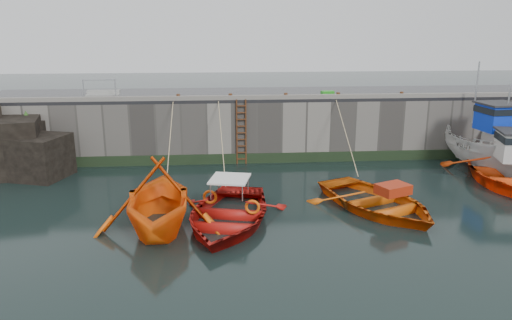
{
  "coord_description": "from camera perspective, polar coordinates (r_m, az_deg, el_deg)",
  "views": [
    {
      "loc": [
        -3.19,
        -13.83,
        6.61
      ],
      "look_at": [
        -1.59,
        6.14,
        1.2
      ],
      "focal_mm": 35.0,
      "sensor_mm": 36.0,
      "label": 1
    }
  ],
  "objects": [
    {
      "name": "kerb_back",
      "position": [
        24.42,
        2.98,
        7.21
      ],
      "size": [
        30.0,
        0.3,
        0.2
      ],
      "primitive_type": "cube",
      "color": "slate",
      "rests_on": "road_back"
    },
    {
      "name": "algae_back",
      "position": [
        24.83,
        2.94,
        0.25
      ],
      "size": [
        30.0,
        0.08,
        0.5
      ],
      "primitive_type": "cube",
      "color": "black",
      "rests_on": "ground"
    },
    {
      "name": "boat_near_blue",
      "position": [
        17.46,
        -3.28,
        -7.16
      ],
      "size": [
        5.16,
        6.36,
        1.16
      ],
      "primitive_type": "imported",
      "rotation": [
        0.0,
        0.0,
        -0.23
      ],
      "color": "#B0140F",
      "rests_on": "ground"
    },
    {
      "name": "bollard_b",
      "position": [
        24.32,
        -2.95,
        7.27
      ],
      "size": [
        0.18,
        0.18,
        0.28
      ],
      "primitive_type": "cylinder",
      "color": "#3F1E0F",
      "rests_on": "road_back"
    },
    {
      "name": "boat_near_white",
      "position": [
        17.3,
        -10.96,
        -7.64
      ],
      "size": [
        4.62,
        5.3,
        2.72
      ],
      "primitive_type": "imported",
      "rotation": [
        0.0,
        0.0,
        0.03
      ],
      "color": "#FF5F0D",
      "rests_on": "ground"
    },
    {
      "name": "bollard_c",
      "position": [
        24.54,
        3.42,
        7.34
      ],
      "size": [
        0.18,
        0.18,
        0.28
      ],
      "primitive_type": "cylinder",
      "color": "#3F1E0F",
      "rests_on": "road_back"
    },
    {
      "name": "boat_near_white_rope",
      "position": [
        22.2,
        -9.55,
        -2.43
      ],
      "size": [
        0.04,
        6.05,
        3.1
      ],
      "primitive_type": null,
      "color": "tan",
      "rests_on": "ground"
    },
    {
      "name": "fish_crate",
      "position": [
        25.59,
        8.17,
        7.52
      ],
      "size": [
        0.65,
        0.44,
        0.27
      ],
      "primitive_type": "cube",
      "rotation": [
        0.0,
        0.0,
        0.1
      ],
      "color": "#229B1C",
      "rests_on": "road_back"
    },
    {
      "name": "road_back",
      "position": [
        26.76,
        2.31,
        7.52
      ],
      "size": [
        30.0,
        5.0,
        0.16
      ],
      "primitive_type": "cube",
      "color": "black",
      "rests_on": "quay_back"
    },
    {
      "name": "boat_near_blue_rope",
      "position": [
        22.25,
        -3.61,
        -2.2
      ],
      "size": [
        0.04,
        5.79,
        3.1
      ],
      "primitive_type": null,
      "color": "tan",
      "rests_on": "ground"
    },
    {
      "name": "quay_back",
      "position": [
        27.01,
        2.28,
        4.2
      ],
      "size": [
        30.0,
        5.0,
        3.0
      ],
      "primitive_type": "cube",
      "color": "slate",
      "rests_on": "ground"
    },
    {
      "name": "bollard_e",
      "position": [
        25.99,
        16.29,
        7.2
      ],
      "size": [
        0.18,
        0.18,
        0.28
      ],
      "primitive_type": "cylinder",
      "color": "#3F1E0F",
      "rests_on": "road_back"
    },
    {
      "name": "bollard_a",
      "position": [
        24.38,
        -8.88,
        7.13
      ],
      "size": [
        0.18,
        0.18,
        0.28
      ],
      "primitive_type": "cylinder",
      "color": "#3F1E0F",
      "rests_on": "road_back"
    },
    {
      "name": "ladder",
      "position": [
        24.3,
        -1.69,
        3.19
      ],
      "size": [
        0.51,
        0.08,
        3.2
      ],
      "color": "#3F1E0F",
      "rests_on": "ground"
    },
    {
      "name": "railing",
      "position": [
        25.89,
        -17.09,
        7.25
      ],
      "size": [
        1.6,
        1.05,
        1.0
      ],
      "color": "#A5A8AD",
      "rests_on": "road_back"
    },
    {
      "name": "boat_near_navy_rope",
      "position": [
        23.43,
        10.12,
        -1.52
      ],
      "size": [
        0.04,
        5.0,
        3.1
      ],
      "primitive_type": null,
      "color": "tan",
      "rests_on": "ground"
    },
    {
      "name": "boat_far_white",
      "position": [
        26.01,
        24.77,
        1.22
      ],
      "size": [
        2.81,
        6.17,
        5.31
      ],
      "rotation": [
        0.0,
        0.0,
        0.1
      ],
      "color": "white",
      "rests_on": "ground"
    },
    {
      "name": "boat_far_orange",
      "position": [
        24.4,
        26.91,
        -1.14
      ],
      "size": [
        6.64,
        8.1,
        4.46
      ],
      "rotation": [
        0.0,
        0.0,
        -0.25
      ],
      "color": "#FF440D",
      "rests_on": "ground"
    },
    {
      "name": "boat_near_navy",
      "position": [
        19.21,
        13.56,
        -5.45
      ],
      "size": [
        5.78,
        6.6,
        1.14
      ],
      "primitive_type": "imported",
      "rotation": [
        0.0,
        0.0,
        0.41
      ],
      "color": "#DF590B",
      "rests_on": "ground"
    },
    {
      "name": "bollard_d",
      "position": [
        25.04,
        9.37,
        7.32
      ],
      "size": [
        0.18,
        0.18,
        0.28
      ],
      "primitive_type": "cylinder",
      "color": "#3F1E0F",
      "rests_on": "road_back"
    },
    {
      "name": "rock_outcrop",
      "position": [
        25.49,
        -26.91,
        1.34
      ],
      "size": [
        5.85,
        4.24,
        3.41
      ],
      "color": "black",
      "rests_on": "ground"
    },
    {
      "name": "ground",
      "position": [
        15.66,
        7.72,
        -10.01
      ],
      "size": [
        120.0,
        120.0,
        0.0
      ],
      "primitive_type": "plane",
      "color": "black",
      "rests_on": "ground"
    }
  ]
}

